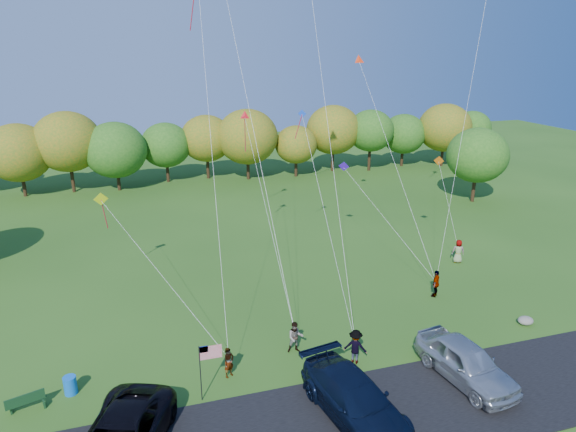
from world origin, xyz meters
name	(u,v)px	position (x,y,z in m)	size (l,w,h in m)	color
ground	(332,365)	(0.00, 0.00, 0.00)	(140.00, 140.00, 0.00)	#285117
asphalt_lane	(367,418)	(0.00, -4.00, 0.03)	(44.00, 6.00, 0.06)	black
treeline	(196,143)	(-1.72, 36.90, 4.77)	(75.40, 27.88, 8.54)	#372714
minivan_navy	(355,399)	(-0.52, -3.76, 0.95)	(2.50, 6.15, 1.78)	black
minivan_silver	(466,362)	(5.54, -2.89, 0.99)	(2.20, 5.46, 1.86)	#AEB3BA
flyer_a	(229,362)	(-5.05, 0.65, 0.76)	(0.56, 0.37, 1.53)	#4C4C59
flyer_b	(295,337)	(-1.38, 1.70, 0.85)	(0.82, 0.64, 1.69)	#4C4C59
flyer_c	(355,347)	(1.17, -0.07, 0.90)	(1.16, 0.67, 1.80)	#4C4C59
flyer_d	(436,283)	(8.95, 5.00, 0.88)	(1.03, 0.43, 1.77)	#4C4C59
flyer_e	(458,251)	(13.45, 9.17, 0.87)	(0.85, 0.55, 1.73)	#4C4C59
park_bench	(26,402)	(-13.92, 0.80, 0.47)	(1.55, 0.72, 0.88)	#14381B
trash_barrel	(70,385)	(-12.19, 1.50, 0.43)	(0.58, 0.58, 0.87)	blue
flag_assembly	(207,359)	(-6.24, -0.70, 2.09)	(1.02, 0.66, 2.75)	black
boulder_near	(443,342)	(6.22, -0.12, 0.27)	(1.09, 0.85, 0.54)	gray
boulder_far	(526,321)	(11.97, 0.47, 0.23)	(0.90, 0.75, 0.47)	slate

